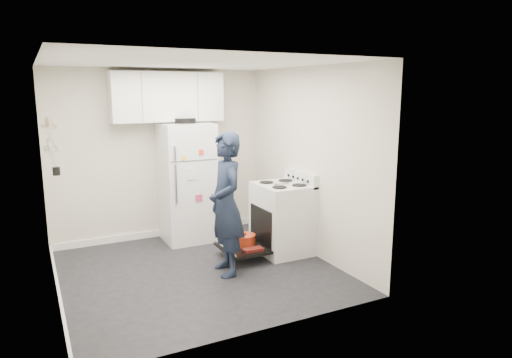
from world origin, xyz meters
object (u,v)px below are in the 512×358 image
electric_range (282,219)px  person (226,204)px  refrigerator (187,182)px  open_oven_door (244,244)px

electric_range → person: (-0.96, -0.34, 0.39)m
refrigerator → person: 1.44m
open_oven_door → refrigerator: (-0.40, 1.08, 0.69)m
open_oven_door → electric_range: bearing=-1.9°
electric_range → open_oven_door: bearing=178.1°
open_oven_door → refrigerator: 1.34m
open_oven_door → person: bearing=-137.7°
electric_range → open_oven_door: size_ratio=1.57×
refrigerator → electric_range: bearing=-48.7°
refrigerator → person: size_ratio=1.05×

